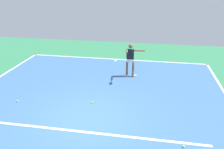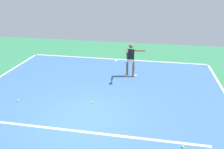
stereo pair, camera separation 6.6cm
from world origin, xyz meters
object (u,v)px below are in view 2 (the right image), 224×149
tennis_ball_centre_court (183,147)px  tennis_ball_near_service_line (92,102)px  tennis_player (131,58)px  tennis_ball_by_sideline (18,101)px

tennis_ball_centre_court → tennis_ball_near_service_line: same height
tennis_player → tennis_ball_by_sideline: size_ratio=25.71×
tennis_ball_near_service_line → tennis_ball_by_sideline: bearing=7.5°
tennis_ball_by_sideline → tennis_ball_centre_court: bearing=165.2°
tennis_ball_near_service_line → tennis_ball_by_sideline: (3.01, 0.40, 0.00)m
tennis_player → tennis_ball_near_service_line: size_ratio=25.71×
tennis_ball_centre_court → tennis_ball_near_service_line: (3.29, -2.06, 0.00)m
tennis_player → tennis_ball_centre_court: tennis_player is taller
tennis_player → tennis_ball_near_service_line: bearing=62.9°
tennis_player → tennis_ball_by_sideline: bearing=33.5°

